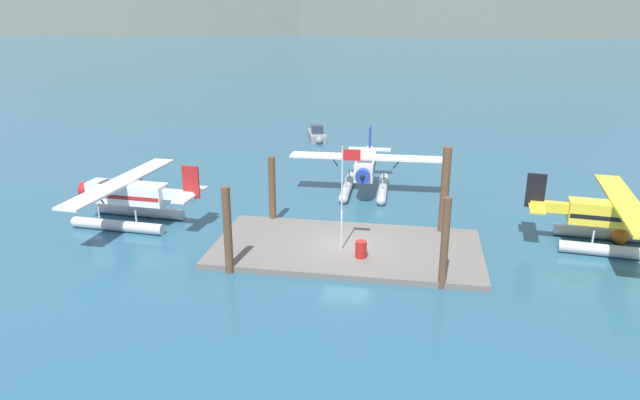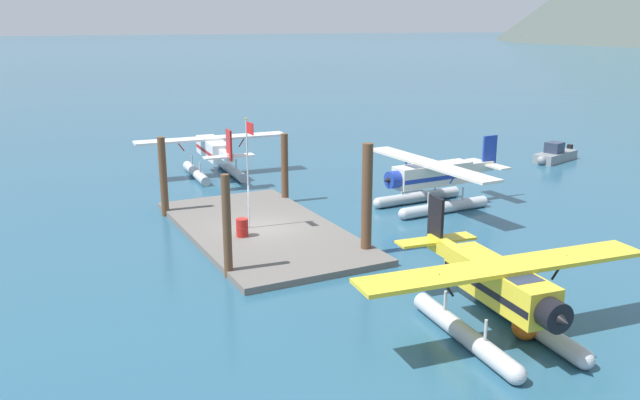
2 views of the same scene
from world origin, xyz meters
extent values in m
plane|color=#285670|center=(0.00, 0.00, 0.00)|extent=(1200.00, 1200.00, 0.00)
cube|color=#66605B|center=(0.00, 0.00, 0.15)|extent=(14.09, 7.11, 0.30)
cylinder|color=brown|center=(-5.31, -3.55, 2.18)|extent=(0.41, 0.41, 4.37)
cylinder|color=brown|center=(4.85, -3.43, 2.20)|extent=(0.36, 0.36, 4.39)
cylinder|color=brown|center=(-4.94, 3.48, 2.04)|extent=(0.42, 0.42, 4.08)
cylinder|color=brown|center=(5.04, 3.10, 2.57)|extent=(0.48, 0.48, 5.15)
cylinder|color=silver|center=(-0.22, -0.57, 3.03)|extent=(0.08, 0.08, 5.45)
cube|color=red|center=(0.23, -0.57, 5.40)|extent=(0.90, 0.03, 0.56)
sphere|color=gold|center=(-0.22, -0.57, 5.80)|extent=(0.10, 0.10, 0.10)
cylinder|color=#AD1E19|center=(0.89, -1.35, 0.74)|extent=(0.58, 0.58, 0.88)
torus|color=#AD1E19|center=(0.89, -1.35, 0.74)|extent=(0.62, 0.62, 0.04)
sphere|color=orange|center=(14.62, 3.56, 0.44)|extent=(0.89, 0.89, 0.89)
cylinder|color=#B7BABF|center=(14.13, 4.08, 0.32)|extent=(5.64, 1.24, 0.64)
sphere|color=#B7BABF|center=(16.92, 3.77, 0.32)|extent=(0.64, 0.64, 0.64)
cylinder|color=#B7BABF|center=(13.86, 1.59, 0.32)|extent=(5.64, 1.24, 0.64)
sphere|color=#B7BABF|center=(16.65, 1.29, 0.32)|extent=(0.64, 0.64, 0.64)
cylinder|color=#B7BABF|center=(15.33, 3.95, 0.99)|extent=(0.10, 0.10, 0.70)
cylinder|color=#B7BABF|center=(12.94, 4.21, 0.99)|extent=(0.10, 0.10, 0.70)
cylinder|color=#B7BABF|center=(15.06, 1.46, 0.99)|extent=(0.10, 0.10, 0.70)
cylinder|color=#B7BABF|center=(12.67, 1.72, 0.99)|extent=(0.10, 0.10, 0.70)
cube|color=yellow|center=(14.00, 2.83, 1.94)|extent=(4.91, 1.75, 1.20)
cube|color=black|center=(14.00, 2.83, 1.84)|extent=(4.81, 1.76, 0.24)
cube|color=#283347|center=(15.07, 2.72, 2.27)|extent=(1.21, 1.17, 0.56)
cube|color=yellow|center=(14.30, 2.80, 2.61)|extent=(2.52, 10.49, 0.14)
cylinder|color=black|center=(14.53, 4.99, 2.27)|extent=(0.15, 0.63, 0.84)
cylinder|color=black|center=(14.06, 0.61, 2.27)|extent=(0.15, 0.63, 0.84)
cylinder|color=black|center=(16.68, 2.54, 1.94)|extent=(0.70, 1.02, 0.96)
cone|color=black|center=(17.13, 2.49, 1.94)|extent=(0.39, 0.40, 0.36)
cube|color=yellow|center=(10.77, 3.18, 2.04)|extent=(2.23, 0.68, 0.56)
cube|color=black|center=(9.87, 3.28, 2.89)|extent=(1.01, 0.23, 1.90)
cube|color=yellow|center=(9.97, 3.27, 2.14)|extent=(1.14, 3.27, 0.10)
cylinder|color=#B7BABF|center=(1.20, 10.52, 0.32)|extent=(0.77, 5.61, 0.64)
sphere|color=#B7BABF|center=(1.27, 7.72, 0.32)|extent=(0.64, 0.64, 0.64)
cylinder|color=#B7BABF|center=(-1.30, 10.46, 0.32)|extent=(0.77, 5.61, 0.64)
sphere|color=#B7BABF|center=(-1.23, 7.66, 0.32)|extent=(0.64, 0.64, 0.64)
cylinder|color=#B7BABF|center=(1.23, 9.32, 0.99)|extent=(0.10, 0.10, 0.70)
cylinder|color=#B7BABF|center=(1.17, 11.72, 0.99)|extent=(0.10, 0.10, 0.70)
cylinder|color=#B7BABF|center=(-1.27, 9.26, 0.99)|extent=(0.10, 0.10, 0.70)
cylinder|color=#B7BABF|center=(-1.32, 11.66, 0.99)|extent=(0.10, 0.10, 0.70)
cube|color=silver|center=(-0.05, 10.49, 1.94)|extent=(1.35, 4.83, 1.20)
cube|color=#1E389E|center=(-0.05, 10.49, 1.84)|extent=(1.37, 4.73, 0.24)
cube|color=#283347|center=(-0.02, 9.41, 2.27)|extent=(1.08, 1.12, 0.56)
cube|color=silver|center=(-0.04, 10.19, 2.61)|extent=(10.43, 1.65, 0.14)
cylinder|color=#1E389E|center=(2.16, 10.24, 2.27)|extent=(0.62, 0.09, 0.84)
cylinder|color=#1E389E|center=(-2.24, 10.14, 2.27)|extent=(0.62, 0.09, 0.84)
cylinder|color=#1E389E|center=(0.02, 7.79, 1.94)|extent=(0.97, 0.62, 0.96)
cone|color=black|center=(0.03, 7.34, 1.94)|extent=(0.37, 0.36, 0.36)
cube|color=silver|center=(-0.12, 13.74, 2.04)|extent=(0.49, 2.21, 0.56)
cube|color=#1E389E|center=(-0.14, 14.64, 2.89)|extent=(0.14, 1.00, 1.90)
cube|color=silver|center=(-0.14, 14.54, 2.14)|extent=(3.22, 0.88, 0.10)
cylinder|color=#B7BABF|center=(-13.42, 0.59, 0.32)|extent=(5.63, 0.99, 0.64)
sphere|color=#B7BABF|center=(-16.21, 0.76, 0.32)|extent=(0.64, 0.64, 0.64)
cylinder|color=#B7BABF|center=(-13.26, 3.08, 0.32)|extent=(5.63, 0.99, 0.64)
sphere|color=#B7BABF|center=(-16.05, 3.26, 0.32)|extent=(0.64, 0.64, 0.64)
cylinder|color=#B7BABF|center=(-14.61, 0.66, 0.99)|extent=(0.10, 0.10, 0.70)
cylinder|color=#B7BABF|center=(-12.22, 0.51, 0.99)|extent=(0.10, 0.10, 0.70)
cylinder|color=#B7BABF|center=(-14.46, 3.16, 0.99)|extent=(0.10, 0.10, 0.70)
cylinder|color=#B7BABF|center=(-12.06, 3.01, 0.99)|extent=(0.10, 0.10, 0.70)
cube|color=white|center=(-13.34, 1.83, 1.94)|extent=(4.87, 1.54, 1.20)
cube|color=#B21E1E|center=(-13.34, 1.83, 1.84)|extent=(4.77, 1.55, 0.24)
cube|color=#283347|center=(-14.42, 1.90, 2.27)|extent=(1.16, 1.12, 0.56)
cube|color=white|center=(-13.64, 1.85, 2.61)|extent=(2.05, 10.47, 0.14)
cylinder|color=#B21E1E|center=(-13.78, -0.34, 2.27)|extent=(0.12, 0.63, 0.84)
cylinder|color=#B21E1E|center=(-13.50, 4.05, 2.27)|extent=(0.12, 0.63, 0.84)
cylinder|color=#B21E1E|center=(-16.03, 2.00, 1.94)|extent=(0.66, 1.00, 0.96)
cone|color=black|center=(-16.48, 2.03, 1.94)|extent=(0.37, 0.38, 0.36)
cube|color=white|center=(-10.09, 1.63, 2.04)|extent=(2.22, 0.58, 0.56)
cube|color=#B21E1E|center=(-9.20, 1.57, 2.89)|extent=(1.01, 0.18, 1.90)
cube|color=white|center=(-9.30, 1.58, 2.14)|extent=(1.00, 3.24, 0.10)
cube|color=gray|center=(-6.46, 26.83, 0.35)|extent=(2.64, 4.45, 0.70)
sphere|color=gray|center=(-5.86, 24.82, 0.35)|extent=(0.70, 0.70, 0.70)
cube|color=#283347|center=(-6.37, 26.55, 1.10)|extent=(1.40, 1.46, 0.80)
cube|color=black|center=(-7.11, 29.02, 0.60)|extent=(0.44, 0.41, 0.80)
camera|label=1|loc=(3.35, -27.47, 12.14)|focal=31.69mm
camera|label=2|loc=(29.28, -11.53, 10.22)|focal=36.66mm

